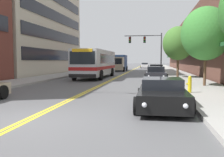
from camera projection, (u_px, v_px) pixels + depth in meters
ground_plane at (130, 71)px, 44.42m from camera, size 240.00×240.00×0.00m
sidewalk_left at (91, 70)px, 45.57m from camera, size 3.44×106.00×0.16m
sidewalk_right at (171, 71)px, 43.27m from camera, size 3.44×106.00×0.16m
centre_line at (130, 71)px, 44.42m from camera, size 0.34×106.00×0.01m
storefront_row_right at (208, 46)px, 42.01m from camera, size 9.10×68.00×8.78m
city_bus at (96, 62)px, 27.66m from camera, size 2.94×11.00×2.99m
car_red_parked_left_mid at (97, 69)px, 38.26m from camera, size 2.08×4.73×1.22m
car_black_parked_right_foreground at (162, 94)px, 9.93m from camera, size 2.05×4.60×1.19m
car_dark_grey_parked_right_mid at (155, 68)px, 42.88m from camera, size 2.09×4.34×1.27m
car_beige_parked_right_far at (156, 71)px, 30.72m from camera, size 2.01×4.75×1.40m
car_charcoal_parked_right_end at (156, 74)px, 23.94m from camera, size 2.09×4.48×1.32m
car_white_moving_lead at (145, 65)px, 63.53m from camera, size 2.03×4.19×1.31m
box_truck at (118, 63)px, 45.42m from camera, size 2.81×6.97×2.89m
traffic_signal_mast at (148, 45)px, 36.92m from camera, size 5.54×0.38×5.93m
street_tree_right_mid at (206, 34)px, 17.04m from camera, size 3.33×3.33×5.41m
street_tree_right_far at (178, 43)px, 25.76m from camera, size 3.17×3.17×5.26m
fire_hydrant at (190, 84)px, 13.54m from camera, size 0.28×0.20×0.90m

